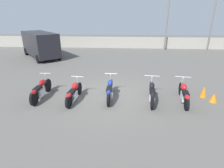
{
  "coord_description": "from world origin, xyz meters",
  "views": [
    {
      "loc": [
        0.54,
        -7.8,
        3.65
      ],
      "look_at": [
        0.0,
        -0.13,
        0.65
      ],
      "focal_mm": 28.0,
      "sensor_mm": 36.0,
      "label": 1
    }
  ],
  "objects_px": {
    "traffic_cone_far": "(204,92)",
    "traffic_cone_near": "(214,98)",
    "light_pole_left": "(215,7)",
    "motorcycle_slot_1": "(74,93)",
    "motorcycle_slot_2": "(110,90)",
    "motorcycle_slot_4": "(184,94)",
    "light_pole_right": "(169,0)",
    "parked_van": "(40,44)",
    "motorcycle_slot_0": "(41,90)",
    "motorcycle_slot_3": "(152,93)"
  },
  "relations": [
    {
      "from": "motorcycle_slot_3",
      "to": "parked_van",
      "type": "bearing_deg",
      "value": 142.0
    },
    {
      "from": "light_pole_left",
      "to": "motorcycle_slot_3",
      "type": "relative_size",
      "value": 3.66
    },
    {
      "from": "motorcycle_slot_4",
      "to": "parked_van",
      "type": "xyz_separation_m",
      "value": [
        -10.49,
        8.44,
        0.86
      ]
    },
    {
      "from": "light_pole_left",
      "to": "light_pole_right",
      "type": "distance_m",
      "value": 4.84
    },
    {
      "from": "traffic_cone_far",
      "to": "traffic_cone_near",
      "type": "bearing_deg",
      "value": -63.53
    },
    {
      "from": "motorcycle_slot_0",
      "to": "traffic_cone_near",
      "type": "bearing_deg",
      "value": 0.46
    },
    {
      "from": "motorcycle_slot_0",
      "to": "motorcycle_slot_1",
      "type": "xyz_separation_m",
      "value": [
        1.63,
        -0.18,
        -0.02
      ]
    },
    {
      "from": "motorcycle_slot_4",
      "to": "light_pole_right",
      "type": "bearing_deg",
      "value": 89.82
    },
    {
      "from": "light_pole_left",
      "to": "traffic_cone_far",
      "type": "bearing_deg",
      "value": -113.49
    },
    {
      "from": "parked_van",
      "to": "traffic_cone_near",
      "type": "relative_size",
      "value": 13.28
    },
    {
      "from": "motorcycle_slot_2",
      "to": "traffic_cone_far",
      "type": "relative_size",
      "value": 4.02
    },
    {
      "from": "motorcycle_slot_1",
      "to": "motorcycle_slot_4",
      "type": "distance_m",
      "value": 4.96
    },
    {
      "from": "light_pole_left",
      "to": "light_pole_right",
      "type": "bearing_deg",
      "value": 179.99
    },
    {
      "from": "traffic_cone_near",
      "to": "motorcycle_slot_0",
      "type": "bearing_deg",
      "value": -178.67
    },
    {
      "from": "light_pole_left",
      "to": "motorcycle_slot_2",
      "type": "distance_m",
      "value": 17.06
    },
    {
      "from": "motorcycle_slot_0",
      "to": "traffic_cone_near",
      "type": "distance_m",
      "value": 7.96
    },
    {
      "from": "motorcycle_slot_1",
      "to": "traffic_cone_far",
      "type": "bearing_deg",
      "value": 11.82
    },
    {
      "from": "motorcycle_slot_1",
      "to": "motorcycle_slot_2",
      "type": "xyz_separation_m",
      "value": [
        1.61,
        0.34,
        0.02
      ]
    },
    {
      "from": "traffic_cone_far",
      "to": "light_pole_left",
      "type": "bearing_deg",
      "value": 66.51
    },
    {
      "from": "motorcycle_slot_0",
      "to": "traffic_cone_far",
      "type": "xyz_separation_m",
      "value": [
        7.71,
        0.68,
        -0.16
      ]
    },
    {
      "from": "traffic_cone_far",
      "to": "motorcycle_slot_3",
      "type": "bearing_deg",
      "value": -164.98
    },
    {
      "from": "light_pole_right",
      "to": "parked_van",
      "type": "relative_size",
      "value": 1.72
    },
    {
      "from": "light_pole_left",
      "to": "light_pole_right",
      "type": "height_order",
      "value": "light_pole_right"
    },
    {
      "from": "motorcycle_slot_3",
      "to": "motorcycle_slot_4",
      "type": "distance_m",
      "value": 1.45
    },
    {
      "from": "light_pole_right",
      "to": "motorcycle_slot_2",
      "type": "relative_size",
      "value": 4.14
    },
    {
      "from": "light_pole_right",
      "to": "motorcycle_slot_3",
      "type": "bearing_deg",
      "value": -103.85
    },
    {
      "from": "motorcycle_slot_3",
      "to": "traffic_cone_near",
      "type": "relative_size",
      "value": 5.33
    },
    {
      "from": "motorcycle_slot_2",
      "to": "traffic_cone_far",
      "type": "bearing_deg",
      "value": 6.51
    },
    {
      "from": "light_pole_right",
      "to": "motorcycle_slot_0",
      "type": "height_order",
      "value": "light_pole_right"
    },
    {
      "from": "light_pole_left",
      "to": "motorcycle_slot_1",
      "type": "height_order",
      "value": "light_pole_left"
    },
    {
      "from": "light_pole_left",
      "to": "traffic_cone_far",
      "type": "relative_size",
      "value": 14.2
    },
    {
      "from": "motorcycle_slot_4",
      "to": "motorcycle_slot_1",
      "type": "bearing_deg",
      "value": -169.2
    },
    {
      "from": "light_pole_left",
      "to": "motorcycle_slot_1",
      "type": "xyz_separation_m",
      "value": [
        -11.6,
        -13.56,
        -4.08
      ]
    },
    {
      "from": "motorcycle_slot_2",
      "to": "motorcycle_slot_3",
      "type": "bearing_deg",
      "value": -5.27
    },
    {
      "from": "motorcycle_slot_0",
      "to": "motorcycle_slot_2",
      "type": "bearing_deg",
      "value": 2.0
    },
    {
      "from": "motorcycle_slot_1",
      "to": "light_pole_left",
      "type": "bearing_deg",
      "value": 53.21
    },
    {
      "from": "motorcycle_slot_0",
      "to": "motorcycle_slot_3",
      "type": "xyz_separation_m",
      "value": [
        5.14,
        -0.01,
        0.0
      ]
    },
    {
      "from": "traffic_cone_far",
      "to": "motorcycle_slot_4",
      "type": "bearing_deg",
      "value": -151.99
    },
    {
      "from": "light_pole_left",
      "to": "traffic_cone_near",
      "type": "distance_m",
      "value": 14.85
    },
    {
      "from": "light_pole_right",
      "to": "traffic_cone_far",
      "type": "height_order",
      "value": "light_pole_right"
    },
    {
      "from": "light_pole_right",
      "to": "parked_van",
      "type": "distance_m",
      "value": 13.83
    },
    {
      "from": "light_pole_left",
      "to": "parked_van",
      "type": "bearing_deg",
      "value": -164.15
    },
    {
      "from": "traffic_cone_near",
      "to": "parked_van",
      "type": "bearing_deg",
      "value": 144.9
    },
    {
      "from": "light_pole_right",
      "to": "motorcycle_slot_0",
      "type": "distance_m",
      "value": 16.52
    },
    {
      "from": "motorcycle_slot_2",
      "to": "traffic_cone_near",
      "type": "xyz_separation_m",
      "value": [
        4.72,
        0.02,
        -0.24
      ]
    },
    {
      "from": "motorcycle_slot_1",
      "to": "parked_van",
      "type": "xyz_separation_m",
      "value": [
        -5.53,
        8.7,
        0.85
      ]
    },
    {
      "from": "light_pole_right",
      "to": "motorcycle_slot_1",
      "type": "xyz_separation_m",
      "value": [
        -6.81,
        -13.56,
        -4.76
      ]
    },
    {
      "from": "motorcycle_slot_2",
      "to": "traffic_cone_far",
      "type": "xyz_separation_m",
      "value": [
        4.47,
        0.52,
        -0.17
      ]
    },
    {
      "from": "parked_van",
      "to": "traffic_cone_near",
      "type": "xyz_separation_m",
      "value": [
        11.86,
        -8.33,
        -1.07
      ]
    },
    {
      "from": "motorcycle_slot_3",
      "to": "traffic_cone_near",
      "type": "distance_m",
      "value": 2.83
    }
  ]
}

